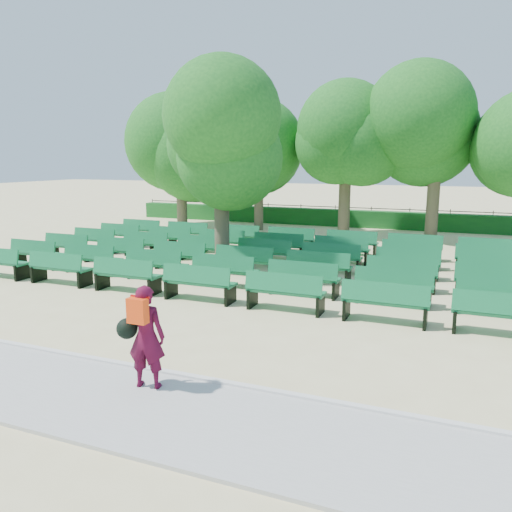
% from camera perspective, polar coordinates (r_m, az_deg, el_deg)
% --- Properties ---
extents(ground, '(120.00, 120.00, 0.00)m').
position_cam_1_polar(ground, '(14.53, -0.10, -3.44)').
color(ground, beige).
extents(paving, '(30.00, 2.20, 0.06)m').
position_cam_1_polar(paving, '(8.53, -19.77, -14.63)').
color(paving, '#AEADA9').
rests_on(paving, ground).
extents(curb, '(30.00, 0.12, 0.10)m').
position_cam_1_polar(curb, '(9.32, -15.01, -11.96)').
color(curb, silver).
rests_on(curb, ground).
extents(hedge, '(26.00, 0.70, 0.90)m').
position_cam_1_polar(hedge, '(27.74, 10.85, 4.24)').
color(hedge, '#16561E').
rests_on(hedge, ground).
extents(fence, '(26.00, 0.10, 1.02)m').
position_cam_1_polar(fence, '(28.18, 10.97, 3.42)').
color(fence, black).
rests_on(fence, ground).
extents(tree_line, '(21.80, 6.80, 7.04)m').
position_cam_1_polar(tree_line, '(23.92, 8.93, 2.16)').
color(tree_line, '#1E681E').
rests_on(tree_line, ground).
extents(bench_array, '(1.96, 0.76, 1.21)m').
position_cam_1_polar(bench_array, '(16.53, 0.09, -1.31)').
color(bench_array, '#126C3C').
rests_on(bench_array, ground).
extents(tree_among, '(4.25, 4.25, 6.03)m').
position_cam_1_polar(tree_among, '(16.53, -4.04, 12.61)').
color(tree_among, brown).
rests_on(tree_among, ground).
extents(person, '(0.82, 0.52, 1.67)m').
position_cam_1_polar(person, '(8.09, -12.66, -8.80)').
color(person, '#4A0A22').
rests_on(person, ground).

